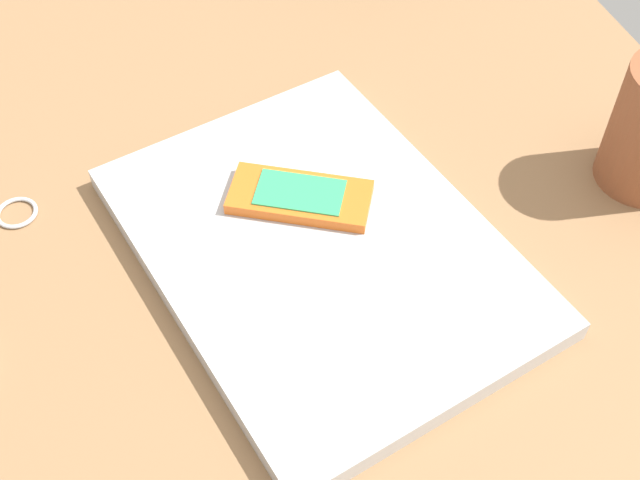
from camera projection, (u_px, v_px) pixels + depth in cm
name	position (u px, v px, depth cm)	size (l,w,h in cm)	color
desk_surface	(273.00, 212.00, 68.61)	(120.00, 80.00, 3.00)	olive
laptop_closed	(320.00, 249.00, 62.98)	(32.69, 24.22, 1.82)	#B7BABC
cell_phone_on_laptop	(300.00, 197.00, 64.52)	(9.74, 12.00, 1.10)	orange
key_ring	(17.00, 213.00, 66.32)	(3.36, 3.36, 0.36)	silver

